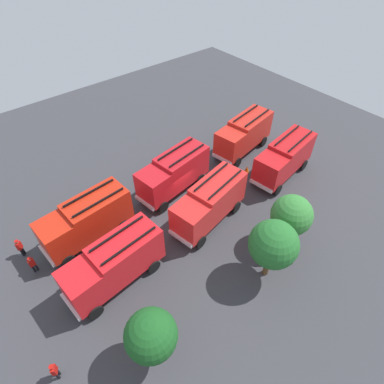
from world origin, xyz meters
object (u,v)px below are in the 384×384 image
at_px(fire_truck_1, 174,172).
at_px(firefighter_1, 20,247).
at_px(firefighter_0, 55,371).
at_px(tree_2, 151,335).
at_px(fire_truck_0, 244,134).
at_px(traffic_cone_2, 223,143).
at_px(fire_truck_3, 284,157).
at_px(fire_truck_5, 114,263).
at_px(traffic_cone_0, 247,169).
at_px(fire_truck_2, 87,219).
at_px(tree_1, 273,244).
at_px(firefighter_2, 32,264).
at_px(fire_truck_4, 210,202).
at_px(tree_0, 292,215).
at_px(traffic_cone_1, 123,245).

bearing_deg(fire_truck_1, firefighter_1, -14.83).
relative_size(firefighter_0, tree_2, 0.35).
bearing_deg(fire_truck_0, traffic_cone_2, -69.66).
bearing_deg(tree_2, fire_truck_3, -162.81).
xyz_separation_m(fire_truck_5, traffic_cone_0, (-15.95, -2.38, -1.79)).
relative_size(fire_truck_2, traffic_cone_2, 10.07).
height_order(fire_truck_1, fire_truck_5, same).
bearing_deg(traffic_cone_0, tree_1, 50.04).
bearing_deg(fire_truck_0, firefighter_0, 10.26).
xyz_separation_m(fire_truck_1, firefighter_2, (13.24, 0.40, -1.25)).
distance_m(fire_truck_4, tree_2, 11.55).
bearing_deg(traffic_cone_2, tree_1, 57.51).
distance_m(fire_truck_1, tree_0, 10.88).
distance_m(fire_truck_5, traffic_cone_2, 18.61).
distance_m(fire_truck_4, fire_truck_5, 8.84).
relative_size(fire_truck_0, fire_truck_1, 1.00).
xyz_separation_m(tree_2, traffic_cone_2, (-18.08, -13.00, -2.74)).
xyz_separation_m(firefighter_2, traffic_cone_1, (-6.08, 2.30, -0.53)).
bearing_deg(firefighter_0, fire_truck_2, -99.67).
bearing_deg(traffic_cone_0, firefighter_0, 14.53).
height_order(fire_truck_4, traffic_cone_0, fire_truck_4).
relative_size(traffic_cone_0, traffic_cone_1, 0.96).
xyz_separation_m(fire_truck_5, tree_0, (-11.85, 5.46, 1.07)).
bearing_deg(fire_truck_4, firefighter_1, -36.02).
bearing_deg(tree_1, fire_truck_3, -146.48).
xyz_separation_m(firefighter_1, tree_2, (-3.64, 12.54, 2.13)).
relative_size(fire_truck_0, traffic_cone_2, 10.25).
xyz_separation_m(fire_truck_1, firefighter_0, (14.76, 8.23, -1.25)).
height_order(tree_2, traffic_cone_1, tree_2).
xyz_separation_m(firefighter_2, traffic_cone_0, (-20.33, 2.16, -0.55)).
bearing_deg(traffic_cone_1, fire_truck_4, 163.38).
bearing_deg(tree_2, fire_truck_4, -148.15).
height_order(fire_truck_4, firefighter_1, fire_truck_4).
distance_m(fire_truck_5, firefighter_1, 8.11).
bearing_deg(fire_truck_2, fire_truck_3, 160.63).
distance_m(fire_truck_2, tree_0, 15.49).
xyz_separation_m(fire_truck_4, traffic_cone_0, (-7.11, -2.27, -1.79)).
height_order(fire_truck_1, firefighter_0, fire_truck_1).
bearing_deg(fire_truck_4, tree_0, 108.11).
xyz_separation_m(firefighter_1, firefighter_2, (-0.20, 2.03, -0.07)).
bearing_deg(fire_truck_4, fire_truck_3, 168.77).
relative_size(firefighter_2, tree_0, 0.34).
xyz_separation_m(fire_truck_3, tree_2, (19.15, 5.93, 0.95)).
relative_size(fire_truck_2, fire_truck_4, 0.98).
xyz_separation_m(fire_truck_4, tree_1, (0.27, 6.54, 1.36)).
distance_m(firefighter_0, traffic_cone_2, 25.25).
bearing_deg(fire_truck_0, fire_truck_3, 81.19).
xyz_separation_m(fire_truck_3, tree_1, (9.64, 6.39, 1.36)).
bearing_deg(tree_0, firefighter_1, -36.22).
xyz_separation_m(fire_truck_0, fire_truck_5, (18.18, 5.19, 0.00)).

